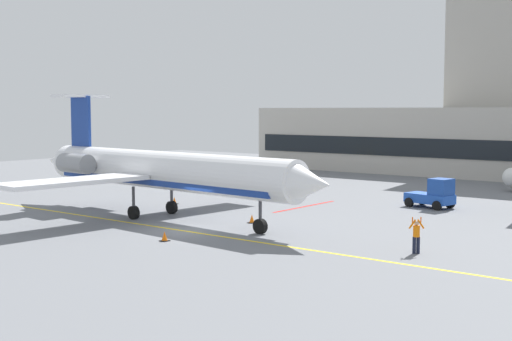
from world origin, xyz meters
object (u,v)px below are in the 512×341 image
(regional_jet, at_px, (159,170))
(pushback_tractor, at_px, (211,172))
(baggage_tug, at_px, (434,195))
(marshaller, at_px, (416,235))

(regional_jet, xyz_separation_m, pushback_tractor, (-14.02, 20.71, -2.36))
(baggage_tug, bearing_deg, marshaller, -68.88)
(pushback_tractor, distance_m, marshaller, 38.98)
(regional_jet, distance_m, marshaller, 19.06)
(regional_jet, bearing_deg, marshaller, -0.35)
(regional_jet, xyz_separation_m, marshaller, (18.93, -0.11, -2.28))
(baggage_tug, height_order, pushback_tractor, baggage_tug)
(regional_jet, bearing_deg, pushback_tractor, 124.10)
(pushback_tractor, bearing_deg, baggage_tug, -10.29)
(pushback_tractor, relative_size, marshaller, 1.71)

